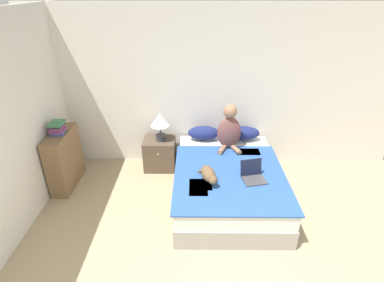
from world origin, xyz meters
TOP-DOWN VIEW (x-y plane):
  - wall_back at (0.00, 3.16)m, footprint 5.93×0.05m
  - wall_side at (-2.49, 1.57)m, footprint 0.05×4.13m
  - bed at (0.11, 2.08)m, footprint 1.47×2.01m
  - pillow_near at (-0.22, 2.93)m, footprint 0.52×0.26m
  - pillow_far at (0.43, 2.93)m, footprint 0.52×0.26m
  - person_sitting at (0.16, 2.65)m, footprint 0.37×0.36m
  - cat_tabby at (-0.18, 1.76)m, footprint 0.26×0.52m
  - laptop_open at (0.39, 1.80)m, footprint 0.34×0.33m
  - nightstand at (-0.94, 2.87)m, footprint 0.51×0.44m
  - table_lamp at (-0.91, 2.87)m, footprint 0.30×0.30m
  - bookshelf at (-2.31, 2.40)m, footprint 0.25×0.79m
  - book_stack_top at (-2.31, 2.40)m, footprint 0.20×0.24m

SIDE VIEW (x-z plane):
  - bed at x=0.11m, z-range 0.00..0.51m
  - nightstand at x=-0.94m, z-range 0.00..0.52m
  - bookshelf at x=-2.31m, z-range 0.00..0.86m
  - laptop_open at x=0.39m, z-range 0.44..0.68m
  - cat_tabby at x=-0.18m, z-range 0.51..0.69m
  - pillow_near at x=-0.22m, z-range 0.51..0.73m
  - pillow_far at x=0.43m, z-range 0.51..0.73m
  - person_sitting at x=0.16m, z-range 0.47..1.16m
  - table_lamp at x=-0.91m, z-range 0.61..1.07m
  - book_stack_top at x=-2.31m, z-range 0.86..1.04m
  - wall_back at x=0.00m, z-range 0.00..2.55m
  - wall_side at x=-2.49m, z-range 0.00..2.55m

